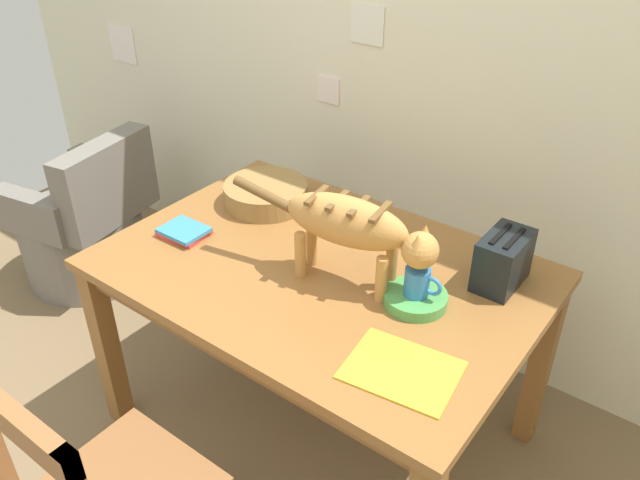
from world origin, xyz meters
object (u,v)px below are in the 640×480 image
at_px(wicker_basket, 266,193).
at_px(toaster, 503,260).
at_px(wicker_armchair, 87,230).
at_px(book_stack, 184,232).
at_px(dining_table, 320,287).
at_px(saucer_bowl, 415,298).
at_px(magazine, 402,370).
at_px(coffee_mug, 418,282).
at_px(cat, 354,227).

xyz_separation_m(wicker_basket, toaster, (0.92, 0.05, 0.04)).
bearing_deg(wicker_armchair, book_stack, -113.40).
distance_m(wicker_basket, toaster, 0.92).
relative_size(dining_table, saucer_bowl, 7.27).
xyz_separation_m(magazine, book_stack, (-0.96, 0.12, 0.01)).
distance_m(coffee_mug, book_stack, 0.86).
height_order(toaster, wicker_armchair, toaster).
relative_size(dining_table, wicker_basket, 4.39).
xyz_separation_m(cat, wicker_armchair, (-1.68, 0.12, -0.69)).
height_order(wicker_basket, wicker_armchair, wicker_basket).
bearing_deg(toaster, coffee_mug, -121.70).
xyz_separation_m(cat, toaster, (0.37, 0.28, -0.12)).
height_order(coffee_mug, toaster, toaster).
xyz_separation_m(dining_table, wicker_basket, (-0.42, 0.21, 0.13)).
relative_size(book_stack, toaster, 0.84).
bearing_deg(saucer_bowl, toaster, 57.63).
distance_m(dining_table, toaster, 0.59).
bearing_deg(coffee_mug, wicker_basket, 165.44).
bearing_deg(coffee_mug, toaster, 58.30).
bearing_deg(saucer_bowl, wicker_basket, 165.37).
relative_size(wicker_basket, toaster, 1.59).
xyz_separation_m(magazine, wicker_armchair, (-2.01, 0.36, -0.48)).
height_order(dining_table, wicker_basket, wicker_basket).
distance_m(cat, wicker_basket, 0.62).
relative_size(dining_table, cat, 2.04).
bearing_deg(wicker_basket, dining_table, -26.97).
height_order(saucer_bowl, wicker_basket, wicker_basket).
xyz_separation_m(saucer_bowl, wicker_basket, (-0.76, 0.20, 0.02)).
xyz_separation_m(book_stack, wicker_basket, (0.08, 0.35, 0.03)).
height_order(dining_table, book_stack, book_stack).
bearing_deg(magazine, toaster, 77.73).
bearing_deg(wicker_basket, cat, -22.44).
relative_size(dining_table, toaster, 6.99).
bearing_deg(coffee_mug, cat, -172.04).
height_order(book_stack, toaster, toaster).
bearing_deg(toaster, magazine, -94.70).
bearing_deg(toaster, wicker_basket, -176.85).
bearing_deg(wicker_armchair, cat, -104.62).
height_order(dining_table, wicker_armchair, wicker_armchair).
relative_size(cat, magazine, 2.38).
bearing_deg(cat, saucer_bowl, 90.00).
xyz_separation_m(saucer_bowl, magazine, (0.12, -0.27, -0.02)).
relative_size(dining_table, wicker_armchair, 1.79).
distance_m(cat, magazine, 0.45).
bearing_deg(magazine, coffee_mug, 104.81).
bearing_deg(dining_table, cat, -6.97).
height_order(cat, book_stack, cat).
xyz_separation_m(saucer_bowl, toaster, (0.16, 0.25, 0.07)).
xyz_separation_m(book_stack, wicker_armchair, (-1.05, 0.24, -0.49)).
bearing_deg(dining_table, book_stack, -164.57).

